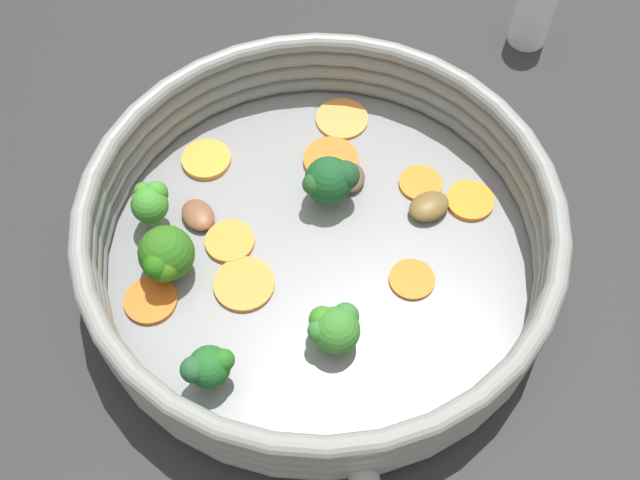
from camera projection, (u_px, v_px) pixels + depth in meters
The scene contains 22 objects.
ground_plane at pixel (320, 260), 0.60m from camera, with size 4.00×4.00×0.00m, color #242627.
skillet at pixel (320, 255), 0.60m from camera, with size 0.35×0.35×0.02m, color gray.
skillet_rim_wall at pixel (320, 228), 0.56m from camera, with size 0.36×0.36×0.06m.
skillet_rivet_left at pixel (314, 461), 0.50m from camera, with size 0.01×0.01×0.01m, color gray.
skillet_rivet_right at pixel (403, 447), 0.50m from camera, with size 0.01×0.01×0.01m, color gray.
carrot_slice_0 at pixel (420, 183), 0.62m from camera, with size 0.04×0.04×0.00m, color orange.
carrot_slice_1 at pixel (206, 159), 0.64m from camera, with size 0.04×0.04×0.01m, color orange.
carrot_slice_2 at pixel (470, 200), 0.61m from camera, with size 0.04×0.04×0.00m, color orange.
carrot_slice_3 at pixel (331, 160), 0.64m from camera, with size 0.05×0.05×0.01m, color orange.
carrot_slice_4 at pixel (414, 275), 0.58m from camera, with size 0.04×0.04×0.00m, color orange.
carrot_slice_5 at pixel (230, 241), 0.59m from camera, with size 0.04×0.04×0.00m, color orange.
carrot_slice_6 at pixel (244, 284), 0.57m from camera, with size 0.05×0.05×0.00m, color orange.
carrot_slice_7 at pixel (342, 119), 0.66m from camera, with size 0.05×0.05×0.00m, color orange.
carrot_slice_8 at pixel (151, 300), 0.57m from camera, with size 0.04×0.04×0.00m, color orange.
broccoli_floret_0 at pixel (151, 203), 0.58m from camera, with size 0.03×0.03×0.04m.
broccoli_floret_1 at pixel (208, 367), 0.51m from camera, with size 0.03×0.03×0.04m.
broccoli_floret_2 at pixel (165, 256), 0.56m from camera, with size 0.04×0.05×0.05m.
broccoli_floret_3 at pixel (334, 328), 0.53m from camera, with size 0.04×0.04×0.04m.
broccoli_floret_4 at pixel (331, 180), 0.59m from camera, with size 0.04×0.04×0.05m.
mushroom_piece_0 at pixel (352, 178), 0.62m from camera, with size 0.03×0.02×0.01m, color brown.
mushroom_piece_1 at pixel (429, 206), 0.60m from camera, with size 0.04×0.03×0.01m, color brown.
mushroom_piece_2 at pixel (198, 215), 0.60m from camera, with size 0.03×0.02×0.01m, color brown.
Camera 1 is at (-0.11, 0.28, 0.52)m, focal length 42.00 mm.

